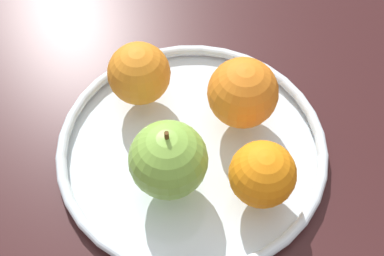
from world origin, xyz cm
name	(u,v)px	position (x,y,z in cm)	size (l,w,h in cm)	color
ground_plane	(192,161)	(0.00, 0.00, -2.00)	(141.98, 141.98, 4.00)	#341718
fruit_bowl	(192,148)	(0.00, 0.00, 0.92)	(29.96, 29.96, 1.80)	silver
apple	(169,160)	(0.05, -5.09, 5.80)	(8.00, 8.00, 8.80)	#83BB44
orange_front_left	(243,93)	(3.02, 6.08, 5.69)	(7.77, 7.77, 7.77)	orange
orange_back_right	(139,74)	(-8.47, 3.47, 5.36)	(7.11, 7.11, 7.11)	orange
orange_back_left	(262,174)	(8.84, -1.94, 5.19)	(6.78, 6.78, 6.78)	orange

